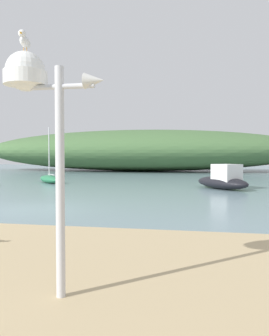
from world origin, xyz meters
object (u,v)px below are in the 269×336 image
(seagull_on_radar, at_px, (25,40))
(motorboat_near_shore, at_px, (223,180))
(sailboat_by_sandbar, at_px, (49,179))
(mast_structure, at_px, (35,92))

(seagull_on_radar, xyz_separation_m, motorboat_near_shore, (3.84, 17.36, -3.05))
(sailboat_by_sandbar, bearing_deg, mast_structure, -65.83)
(mast_structure, relative_size, sailboat_by_sandbar, 0.78)
(mast_structure, xyz_separation_m, sailboat_by_sandbar, (-8.85, 19.73, -2.62))
(seagull_on_radar, relative_size, sailboat_by_sandbar, 0.08)
(motorboat_near_shore, xyz_separation_m, sailboat_by_sandbar, (-12.57, 2.39, -0.25))
(seagull_on_radar, bearing_deg, motorboat_near_shore, 77.51)
(mast_structure, distance_m, sailboat_by_sandbar, 21.79)
(motorboat_near_shore, height_order, sailboat_by_sandbar, sailboat_by_sandbar)
(mast_structure, xyz_separation_m, motorboat_near_shore, (3.72, 17.34, -2.37))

